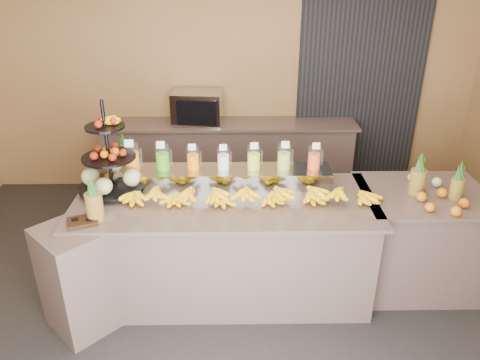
{
  "coord_description": "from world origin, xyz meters",
  "views": [
    {
      "loc": [
        0.08,
        -3.1,
        2.76
      ],
      "look_at": [
        0.12,
        0.3,
        1.11
      ],
      "focal_mm": 35.0,
      "sensor_mm": 36.0,
      "label": 1
    }
  ],
  "objects_px": {
    "banana_heap": "(248,192)",
    "fruit_stand": "(115,169)",
    "right_fruit_pile": "(438,193)",
    "pitcher_tray": "(224,177)",
    "oven_warmer": "(198,107)",
    "condiment_caddy": "(82,222)"
  },
  "relations": [
    {
      "from": "right_fruit_pile",
      "to": "oven_warmer",
      "type": "relative_size",
      "value": 0.71
    },
    {
      "from": "fruit_stand",
      "to": "condiment_caddy",
      "type": "bearing_deg",
      "value": -116.71
    },
    {
      "from": "banana_heap",
      "to": "fruit_stand",
      "type": "relative_size",
      "value": 2.62
    },
    {
      "from": "pitcher_tray",
      "to": "fruit_stand",
      "type": "distance_m",
      "value": 0.93
    },
    {
      "from": "oven_warmer",
      "to": "fruit_stand",
      "type": "bearing_deg",
      "value": -102.75
    },
    {
      "from": "right_fruit_pile",
      "to": "oven_warmer",
      "type": "xyz_separation_m",
      "value": [
        -2.09,
        1.99,
        0.12
      ]
    },
    {
      "from": "condiment_caddy",
      "to": "oven_warmer",
      "type": "xyz_separation_m",
      "value": [
        0.71,
        2.31,
        0.18
      ]
    },
    {
      "from": "banana_heap",
      "to": "fruit_stand",
      "type": "bearing_deg",
      "value": 169.69
    },
    {
      "from": "pitcher_tray",
      "to": "banana_heap",
      "type": "relative_size",
      "value": 0.89
    },
    {
      "from": "oven_warmer",
      "to": "pitcher_tray",
      "type": "bearing_deg",
      "value": -73.32
    },
    {
      "from": "pitcher_tray",
      "to": "right_fruit_pile",
      "type": "height_order",
      "value": "right_fruit_pile"
    },
    {
      "from": "banana_heap",
      "to": "oven_warmer",
      "type": "height_order",
      "value": "oven_warmer"
    },
    {
      "from": "pitcher_tray",
      "to": "right_fruit_pile",
      "type": "distance_m",
      "value": 1.79
    },
    {
      "from": "fruit_stand",
      "to": "oven_warmer",
      "type": "relative_size",
      "value": 1.39
    },
    {
      "from": "pitcher_tray",
      "to": "condiment_caddy",
      "type": "relative_size",
      "value": 8.57
    },
    {
      "from": "fruit_stand",
      "to": "banana_heap",
      "type": "bearing_deg",
      "value": -22.67
    },
    {
      "from": "banana_heap",
      "to": "condiment_caddy",
      "type": "distance_m",
      "value": 1.3
    },
    {
      "from": "right_fruit_pile",
      "to": "pitcher_tray",
      "type": "bearing_deg",
      "value": 169.59
    },
    {
      "from": "pitcher_tray",
      "to": "fruit_stand",
      "type": "relative_size",
      "value": 2.32
    },
    {
      "from": "banana_heap",
      "to": "right_fruit_pile",
      "type": "relative_size",
      "value": 5.1
    },
    {
      "from": "banana_heap",
      "to": "pitcher_tray",
      "type": "bearing_deg",
      "value": 123.34
    },
    {
      "from": "pitcher_tray",
      "to": "banana_heap",
      "type": "xyz_separation_m",
      "value": [
        0.2,
        -0.3,
        0.01
      ]
    }
  ]
}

